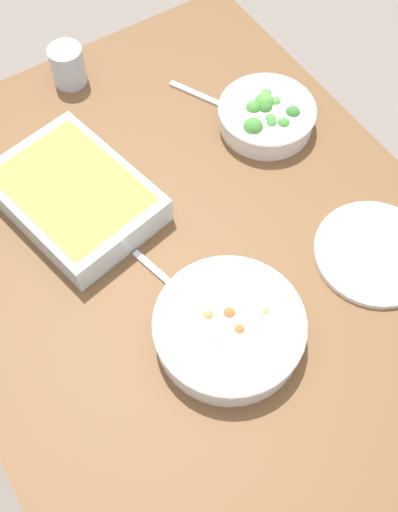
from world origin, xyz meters
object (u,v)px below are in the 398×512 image
broccoli_bowl (267,115)px  drink_cup (68,67)px  spoon_by_broccoli (217,102)px  side_plate (375,253)px  baking_dish (74,195)px  spoon_by_stew (179,291)px  stew_bowl (229,328)px

broccoli_bowl → drink_cup: 0.43m
spoon_by_broccoli → side_plate: bearing=4.5°
drink_cup → side_plate: (0.69, 0.26, -0.03)m
baking_dish → spoon_by_stew: baking_dish is taller
stew_bowl → spoon_by_stew: 0.12m
spoon_by_stew → spoon_by_broccoli: size_ratio=1.06×
stew_bowl → spoon_by_stew: stew_bowl is taller
baking_dish → drink_cup: (-0.30, 0.14, 0.00)m
spoon_by_stew → baking_dish: bearing=-166.0°
side_plate → spoon_by_stew: bearing=-110.4°
broccoli_bowl → baking_dish: broccoli_bowl is taller
side_plate → spoon_by_broccoli: side_plate is taller
stew_bowl → spoon_by_stew: size_ratio=1.45×
stew_bowl → baking_dish: bearing=-166.3°
drink_cup → side_plate: 0.74m
broccoli_bowl → baking_dish: (-0.03, -0.42, 0.00)m
broccoli_bowl → drink_cup: bearing=-140.0°
stew_bowl → spoon_by_broccoli: stew_bowl is taller
broccoli_bowl → side_plate: size_ratio=0.90×
spoon_by_broccoli → baking_dish: bearing=-78.6°
baking_dish → spoon_by_stew: size_ratio=1.93×
stew_bowl → broccoli_bowl: bearing=136.7°
drink_cup → baking_dish: bearing=-25.0°
side_plate → spoon_by_stew: (-0.13, -0.34, -0.00)m
baking_dish → side_plate: (0.39, 0.40, -0.03)m
broccoli_bowl → spoon_by_broccoli: bearing=-153.9°
baking_dish → spoon_by_broccoli: size_ratio=2.05×
stew_bowl → spoon_by_broccoli: (-0.45, 0.27, -0.03)m
baking_dish → drink_cup: size_ratio=3.97×
broccoli_bowl → spoon_by_broccoli: 0.12m
side_plate → spoon_by_stew: size_ratio=1.26×
spoon_by_stew → side_plate: bearing=69.6°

